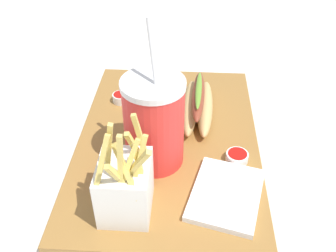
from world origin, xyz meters
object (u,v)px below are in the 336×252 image
object	(u,v)px
ketchup_cup_1	(121,97)
napkin_stack	(226,194)
fries_basket	(125,186)
hot_dog_1	(198,104)
soda_cup	(154,123)
ketchup_cup_2	(237,157)

from	to	relation	value
ketchup_cup_1	napkin_stack	distance (m)	0.33
fries_basket	hot_dog_1	world-z (taller)	fries_basket
hot_dog_1	ketchup_cup_1	bearing A→B (deg)	78.06
soda_cup	ketchup_cup_1	size ratio (longest dim) A/B	7.32
ketchup_cup_1	ketchup_cup_2	bearing A→B (deg)	-126.06
fries_basket	ketchup_cup_2	world-z (taller)	fries_basket
ketchup_cup_2	napkin_stack	distance (m)	0.09
fries_basket	hot_dog_1	xyz separation A→B (m)	(0.25, -0.11, -0.03)
fries_basket	napkin_stack	bearing A→B (deg)	-78.33
fries_basket	hot_dog_1	size ratio (longest dim) A/B	0.90
ketchup_cup_1	napkin_stack	xyz separation A→B (m)	(-0.25, -0.21, -0.00)
fries_basket	ketchup_cup_2	size ratio (longest dim) A/B	4.36
soda_cup	ketchup_cup_1	bearing A→B (deg)	27.10
ketchup_cup_2	napkin_stack	size ratio (longest dim) A/B	0.28
hot_dog_1	napkin_stack	size ratio (longest dim) A/B	1.38
soda_cup	napkin_stack	distance (m)	0.16
soda_cup	fries_basket	bearing A→B (deg)	163.81
fries_basket	napkin_stack	distance (m)	0.16
soda_cup	fries_basket	size ratio (longest dim) A/B	1.50
soda_cup	hot_dog_1	bearing A→B (deg)	-28.46
ketchup_cup_1	soda_cup	bearing A→B (deg)	-152.90
hot_dog_1	napkin_stack	world-z (taller)	hot_dog_1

